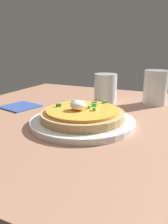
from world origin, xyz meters
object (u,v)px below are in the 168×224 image
pizza (84,114)px  cup_near (155,89)px  plate (84,122)px  napkin (20,107)px  cup_far (105,90)px

pizza → cup_near: cup_near is taller
plate → napkin: plate is taller
plate → cup_near: 34.01cm
pizza → cup_far: bearing=98.0°
pizza → napkin: 28.31cm
plate → cup_near: (13.09, 31.02, 4.78)cm
pizza → cup_far: cup_far is taller
cup_far → plate: bearing=-81.9°
pizza → cup_far: size_ratio=2.12×
pizza → cup_near: bearing=67.1°
plate → cup_far: cup_far is taller
plate → pizza: bearing=-144.0°
pizza → cup_far: 26.46cm
plate → cup_far: 26.66cm
napkin → plate: bearing=-14.6°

